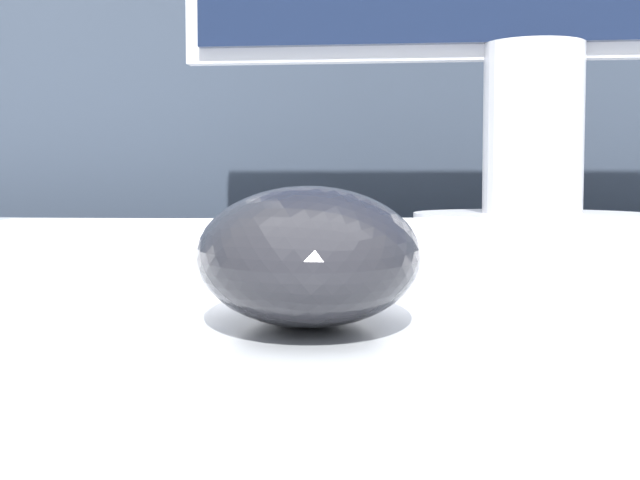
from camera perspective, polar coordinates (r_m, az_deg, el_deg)
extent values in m
cube|color=#333D4C|center=(1.15, 8.03, 0.69)|extent=(5.00, 0.03, 1.46)
ellipsoid|color=#232328|center=(0.29, -0.76, -0.92)|extent=(0.09, 0.13, 0.05)
cube|color=silver|center=(0.47, 2.59, -0.87)|extent=(0.43, 0.20, 0.02)
cube|color=white|center=(0.47, 2.60, 0.60)|extent=(0.41, 0.18, 0.01)
cylinder|color=silver|center=(0.72, 13.39, 0.90)|extent=(0.18, 0.18, 0.02)
cylinder|color=silver|center=(0.72, 13.49, 6.94)|extent=(0.08, 0.08, 0.13)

